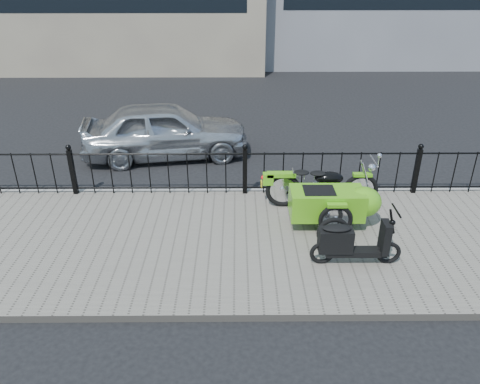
{
  "coord_description": "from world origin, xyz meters",
  "views": [
    {
      "loc": [
        -0.16,
        -7.35,
        4.55
      ],
      "look_at": [
        -0.11,
        -0.1,
        0.85
      ],
      "focal_mm": 35.0,
      "sensor_mm": 36.0,
      "label": 1
    }
  ],
  "objects_px": {
    "scooter": "(350,243)",
    "spare_tire": "(333,232)",
    "sedan_car": "(165,130)",
    "motorcycle_sidecar": "(335,199)"
  },
  "relations": [
    {
      "from": "scooter",
      "to": "sedan_car",
      "type": "distance_m",
      "value": 5.94
    },
    {
      "from": "scooter",
      "to": "spare_tire",
      "type": "height_order",
      "value": "scooter"
    },
    {
      "from": "scooter",
      "to": "spare_tire",
      "type": "bearing_deg",
      "value": 109.94
    },
    {
      "from": "motorcycle_sidecar",
      "to": "spare_tire",
      "type": "distance_m",
      "value": 0.86
    },
    {
      "from": "motorcycle_sidecar",
      "to": "sedan_car",
      "type": "bearing_deg",
      "value": 135.46
    },
    {
      "from": "motorcycle_sidecar",
      "to": "spare_tire",
      "type": "relative_size",
      "value": 4.06
    },
    {
      "from": "motorcycle_sidecar",
      "to": "sedan_car",
      "type": "height_order",
      "value": "sedan_car"
    },
    {
      "from": "scooter",
      "to": "sedan_car",
      "type": "relative_size",
      "value": 0.36
    },
    {
      "from": "scooter",
      "to": "sedan_car",
      "type": "xyz_separation_m",
      "value": [
        -3.53,
        4.77,
        0.18
      ]
    },
    {
      "from": "spare_tire",
      "to": "sedan_car",
      "type": "xyz_separation_m",
      "value": [
        -3.36,
        4.29,
        0.28
      ]
    }
  ]
}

